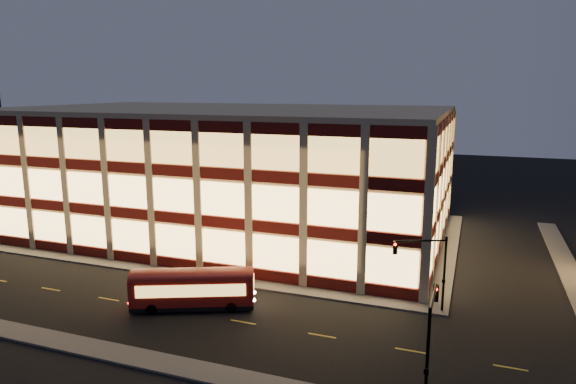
% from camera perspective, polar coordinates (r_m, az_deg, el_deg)
% --- Properties ---
extents(ground, '(200.00, 200.00, 0.00)m').
position_cam_1_polar(ground, '(48.15, -12.86, -9.20)').
color(ground, black).
rests_on(ground, ground).
extents(sidewalk_office_south, '(54.00, 2.00, 0.15)m').
position_cam_1_polar(sidewalk_office_south, '(50.51, -15.13, -8.23)').
color(sidewalk_office_south, '#514F4C').
rests_on(sidewalk_office_south, ground).
extents(sidewalk_office_east, '(2.00, 30.00, 0.15)m').
position_cam_1_polar(sidewalk_office_east, '(57.04, 17.31, -6.07)').
color(sidewalk_office_east, '#514F4C').
rests_on(sidewalk_office_east, ground).
extents(sidewalk_tower_west, '(2.00, 30.00, 0.15)m').
position_cam_1_polar(sidewalk_tower_west, '(57.69, 28.35, -6.76)').
color(sidewalk_tower_west, '#514F4C').
rests_on(sidewalk_tower_west, ground).
extents(sidewalk_near, '(100.00, 2.00, 0.15)m').
position_cam_1_polar(sidewalk_near, '(38.86, -23.69, -15.01)').
color(sidewalk_near, '#514F4C').
rests_on(sidewalk_near, ground).
extents(office_building, '(50.45, 30.45, 14.50)m').
position_cam_1_polar(office_building, '(61.94, -6.93, 2.57)').
color(office_building, tan).
rests_on(office_building, ground).
extents(traffic_signal_far, '(3.79, 1.87, 6.00)m').
position_cam_1_polar(traffic_signal_far, '(39.91, 15.14, -7.44)').
color(traffic_signal_far, black).
rests_on(traffic_signal_far, ground).
extents(traffic_signal_near, '(0.32, 4.45, 6.00)m').
position_cam_1_polar(traffic_signal_near, '(29.38, 15.59, -14.49)').
color(traffic_signal_near, black).
rests_on(traffic_signal_near, ground).
extents(trolley_bus, '(9.50, 5.88, 3.17)m').
position_cam_1_polar(trolley_bus, '(40.89, -10.53, -10.28)').
color(trolley_bus, '#900E07').
rests_on(trolley_bus, ground).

